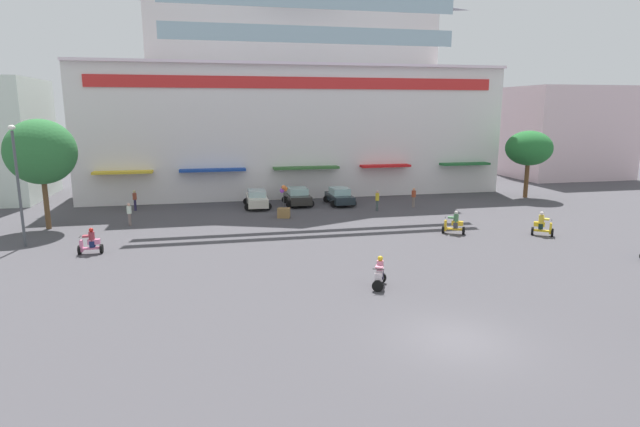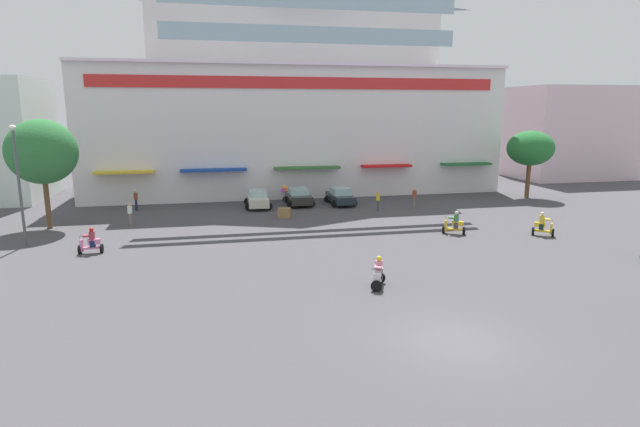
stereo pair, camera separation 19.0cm
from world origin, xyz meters
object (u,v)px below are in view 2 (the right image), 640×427
object	(u,v)px
pedestrian_3	(378,199)
parked_car_1	(298,196)
scooter_rider_4	(91,243)
pedestrian_0	(130,212)
plaza_tree_1	(530,148)
plaza_tree_0	(42,152)
parked_car_2	(340,196)
scooter_rider_2	(543,226)
balloon_vendor_cart	(284,206)
scooter_rider_0	(454,224)
pedestrian_1	(414,196)
pedestrian_2	(136,199)
parked_car_0	(258,199)
streetlamp_near	(18,177)
scooter_rider_1	(378,275)

from	to	relation	value
pedestrian_3	parked_car_1	bearing A→B (deg)	145.81
scooter_rider_4	pedestrian_0	bearing A→B (deg)	80.87
plaza_tree_1	pedestrian_3	distance (m)	16.27
plaza_tree_0	plaza_tree_1	xyz separation A→B (m)	(39.62, 4.33, -0.72)
parked_car_1	parked_car_2	xyz separation A→B (m)	(3.57, -0.52, -0.02)
plaza_tree_0	scooter_rider_4	world-z (taller)	plaza_tree_0
scooter_rider_2	scooter_rider_4	xyz separation A→B (m)	(-27.74, 1.71, -0.04)
parked_car_1	scooter_rider_4	xyz separation A→B (m)	(-14.09, -12.36, -0.13)
scooter_rider_4	balloon_vendor_cart	distance (m)	14.24
scooter_rider_0	scooter_rider_2	xyz separation A→B (m)	(5.37, -1.67, 0.01)
parked_car_2	scooter_rider_0	world-z (taller)	scooter_rider_0
plaza_tree_0	pedestrian_3	bearing A→B (deg)	2.65
pedestrian_1	pedestrian_2	size ratio (longest dim) A/B	0.98
parked_car_0	parked_car_2	distance (m)	7.07
parked_car_2	pedestrian_2	xyz separation A→B (m)	(-16.84, 0.94, 0.24)
parked_car_0	pedestrian_3	distance (m)	9.99
plaza_tree_1	streetlamp_near	size ratio (longest dim) A/B	0.86
parked_car_0	parked_car_1	world-z (taller)	parked_car_1
pedestrian_2	pedestrian_1	bearing A→B (deg)	-8.79
pedestrian_1	streetlamp_near	size ratio (longest dim) A/B	0.23
scooter_rider_0	streetlamp_near	world-z (taller)	streetlamp_near
parked_car_1	pedestrian_1	world-z (taller)	pedestrian_1
scooter_rider_2	balloon_vendor_cart	size ratio (longest dim) A/B	0.63
pedestrian_0	pedestrian_2	xyz separation A→B (m)	(-0.33, 5.63, 0.04)
plaza_tree_1	parked_car_0	size ratio (longest dim) A/B	1.45
parked_car_0	streetlamp_near	xyz separation A→B (m)	(-14.79, -9.41, 3.42)
scooter_rider_0	scooter_rider_4	xyz separation A→B (m)	(-22.37, 0.04, -0.02)
pedestrian_2	pedestrian_3	distance (m)	19.58
scooter_rider_2	plaza_tree_1	bearing A→B (deg)	59.98
scooter_rider_2	pedestrian_2	xyz separation A→B (m)	(-26.93, 14.49, 0.31)
scooter_rider_1	plaza_tree_1	bearing A→B (deg)	43.92
parked_car_1	pedestrian_3	xyz separation A→B (m)	(5.81, -3.95, 0.23)
plaza_tree_0	parked_car_2	size ratio (longest dim) A/B	1.89
parked_car_2	plaza_tree_0	bearing A→B (deg)	-168.24
parked_car_1	pedestrian_2	world-z (taller)	pedestrian_2
parked_car_2	scooter_rider_4	world-z (taller)	scooter_rider_4
parked_car_2	streetlamp_near	distance (m)	23.99
parked_car_1	scooter_rider_0	size ratio (longest dim) A/B	2.49
pedestrian_3	parked_car_0	bearing A→B (deg)	158.97
plaza_tree_0	balloon_vendor_cart	distance (m)	16.90
plaza_tree_1	streetlamp_near	bearing A→B (deg)	-167.15
balloon_vendor_cart	scooter_rider_2	bearing A→B (deg)	-30.31
plaza_tree_0	parked_car_0	distance (m)	16.13
parked_car_0	scooter_rider_4	xyz separation A→B (m)	(-10.58, -11.99, -0.12)
scooter_rider_2	pedestrian_3	distance (m)	12.81
scooter_rider_4	scooter_rider_0	bearing A→B (deg)	-0.09
plaza_tree_0	scooter_rider_0	bearing A→B (deg)	-15.44
pedestrian_2	streetlamp_near	distance (m)	11.81
pedestrian_1	pedestrian_3	world-z (taller)	pedestrian_3
parked_car_2	scooter_rider_4	distance (m)	21.26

